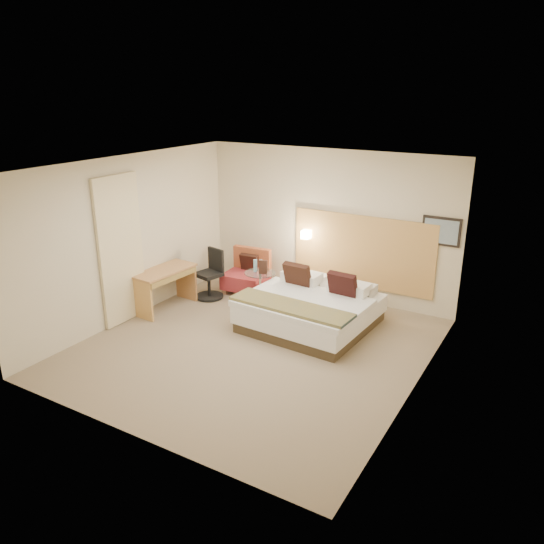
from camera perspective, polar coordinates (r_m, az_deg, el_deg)
The scene contains 20 objects.
floor at distance 8.06m, azimuth -1.90°, elevation -8.12°, with size 4.80×5.00×0.02m, color #827058.
ceiling at distance 7.22m, azimuth -2.15°, elevation 11.40°, with size 4.80×5.00×0.02m, color white.
wall_back at distance 9.66m, azimuth 5.98°, elevation 5.12°, with size 4.80×0.02×2.70m, color beige.
wall_front at distance 5.72m, azimuth -15.62°, elevation -5.75°, with size 4.80×0.02×2.70m, color beige.
wall_left at distance 9.00m, azimuth -15.13°, elevation 3.49°, with size 0.02×5.00×2.70m, color beige.
wall_right at distance 6.64m, azimuth 15.88°, elevation -2.23°, with size 0.02×5.00×2.70m, color beige.
headboard_panel at distance 9.48m, azimuth 9.64°, elevation 2.16°, with size 2.60×0.04×1.30m, color tan.
art_frame at distance 8.98m, azimuth 17.75°, elevation 4.20°, with size 0.62×0.03×0.47m, color black.
art_canvas at distance 8.97m, azimuth 17.72°, elevation 4.17°, with size 0.54×0.01×0.39m, color gray.
lamp_arm at distance 9.78m, azimuth 3.85°, elevation 4.14°, with size 0.02×0.02×0.12m, color white.
lamp_shade at distance 9.73m, azimuth 3.69°, elevation 4.06°, with size 0.15×0.15×0.15m, color #F6E4BF.
curtain at distance 8.84m, azimuth -15.96°, elevation 2.24°, with size 0.06×0.90×2.42m, color beige.
bottle_a at distance 9.34m, azimuth -1.81°, elevation 0.69°, with size 0.07×0.07×0.22m, color #8CC4D9.
bottle_b at distance 9.32m, azimuth -1.21°, elevation 0.66°, with size 0.07×0.07×0.22m, color #98CFEB.
menu_folder at distance 9.23m, azimuth -0.96°, elevation 0.54°, with size 0.14×0.05×0.24m, color #331C15.
bed at distance 8.63m, azimuth 4.23°, elevation -3.93°, with size 2.02×1.98×0.94m.
lounge_chair at distance 10.07m, azimuth -2.68°, elevation -0.32°, with size 0.82×0.73×0.81m.
side_table at distance 9.41m, azimuth -1.29°, elevation -1.61°, with size 0.70×0.70×0.61m.
desk at distance 9.36m, azimuth -11.43°, elevation -0.65°, with size 0.61×1.19×0.72m.
desk_chair at distance 9.80m, azimuth -6.60°, elevation -0.66°, with size 0.62×0.62×0.90m.
Camera 1 is at (3.84, -6.04, 3.71)m, focal length 35.00 mm.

